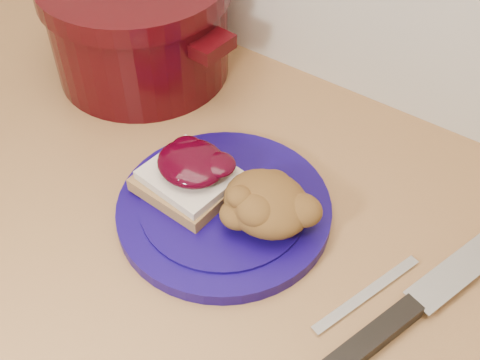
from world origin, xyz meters
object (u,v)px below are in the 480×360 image
Objects in this scene: butter_knife at (367,294)px; dutch_oven at (139,24)px; plate at (224,209)px; chef_knife at (404,314)px.

dutch_oven is at bearing 88.02° from butter_knife.
butter_knife is 0.47× the size of dutch_oven.
plate reaches higher than butter_knife.
plate is 0.24m from chef_knife.
dutch_oven reaches higher than butter_knife.
dutch_oven is (-0.28, 0.17, 0.07)m from plate.
plate is at bearing 105.35° from chef_knife.
plate is at bearing 106.76° from butter_knife.
dutch_oven is (-0.52, 0.18, 0.07)m from chef_knife.
dutch_oven is at bearing 148.74° from plate.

